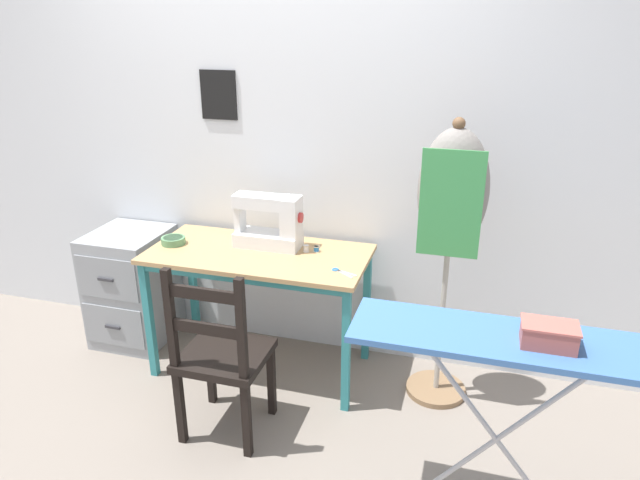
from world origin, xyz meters
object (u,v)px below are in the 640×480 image
Objects in this scene: filing_cabinet at (133,286)px; fabric_bowl at (173,240)px; sewing_machine at (272,223)px; ironing_board at (509,350)px; scissors at (340,271)px; storage_box at (549,335)px; thread_spool_near_machine at (306,249)px; thread_spool_mid_table at (316,249)px; wooden_chair at (222,357)px; dress_form at (452,205)px.

fabric_bowl is at bearing -16.11° from filing_cabinet.
ironing_board is at bearing -35.96° from sewing_machine.
ironing_board is (1.23, -0.89, -0.05)m from sewing_machine.
filing_cabinet is 0.63× the size of ironing_board.
storage_box is at bearing -37.42° from scissors.
thread_spool_near_machine is 0.20× the size of storage_box.
thread_spool_mid_table is 1.25m from filing_cabinet.
fabric_bowl is 0.12× the size of ironing_board.
filing_cabinet is (-0.93, 0.67, -0.07)m from wooden_chair.
scissors is at bearing -26.45° from sewing_machine.
thread_spool_near_machine is 0.76m from wooden_chair.
scissors is 1.15m from storage_box.
storage_box reaches higher than filing_cabinet.
ironing_board is 0.15m from storage_box.
storage_box is at bearing -64.96° from dress_form.
thread_spool_near_machine is 0.82m from dress_form.
sewing_machine reaches higher than filing_cabinet.
thread_spool_mid_table is at bearing 21.28° from thread_spool_near_machine.
fabric_bowl reaches higher than filing_cabinet.
storage_box reaches higher than wooden_chair.
thread_spool_near_machine is at bearing -158.72° from thread_spool_mid_table.
thread_spool_mid_table is 0.04× the size of wooden_chair.
dress_form is 0.95m from storage_box.
dress_form is at bearing -3.99° from sewing_machine.
thread_spool_mid_table is (0.81, 0.12, -0.01)m from fabric_bowl.
fabric_bowl is 1.54m from dress_form.
sewing_machine is 10.02× the size of thread_spool_near_machine.
storage_box is at bearing -39.88° from thread_spool_mid_table.
storage_box is (1.35, -0.91, 0.05)m from sewing_machine.
dress_form is (0.75, -0.05, 0.33)m from thread_spool_near_machine.
thread_spool_near_machine is at bearing 139.63° from ironing_board.
dress_form is 7.93× the size of storage_box.
dress_form reaches higher than thread_spool_near_machine.
ironing_board is (1.24, -0.22, 0.39)m from wooden_chair.
fabric_bowl is 0.71× the size of storage_box.
thread_spool_mid_table is at bearing 140.12° from storage_box.
ironing_board reaches higher than filing_cabinet.
scissors is at bearing 44.51° from wooden_chair.
thread_spool_mid_table reaches higher than scissors.
filing_cabinet is at bearing 178.08° from dress_form.
fabric_bowl is 1.00m from scissors.
filing_cabinet is at bearing 158.29° from storage_box.
storage_box is (2.29, -0.91, 0.55)m from filing_cabinet.
ironing_board reaches higher than fabric_bowl.
sewing_machine is 11.41× the size of thread_spool_mid_table.
fabric_bowl is at bearing -172.75° from thread_spool_near_machine.
scissors is 1.04m from ironing_board.
wooden_chair reaches higher than scissors.
sewing_machine is 2.72× the size of scissors.
thread_spool_near_machine is 1.14× the size of thread_spool_mid_table.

